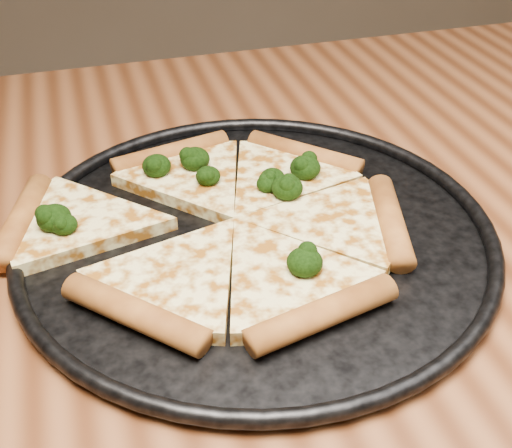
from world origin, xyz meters
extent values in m
cube|color=brown|center=(0.00, 0.00, 0.73)|extent=(1.20, 0.90, 0.04)
cube|color=brown|center=(0.54, 0.39, 0.35)|extent=(0.06, 0.06, 0.71)
cylinder|color=black|center=(-0.01, 0.02, 0.75)|extent=(0.39, 0.39, 0.01)
torus|color=black|center=(-0.01, 0.02, 0.76)|extent=(0.40, 0.40, 0.01)
cylinder|color=#B56C2D|center=(0.07, 0.12, 0.77)|extent=(0.10, 0.10, 0.02)
cylinder|color=#B56C2D|center=(-0.06, 0.16, 0.77)|extent=(0.12, 0.05, 0.02)
cylinder|color=#B56C2D|center=(-0.20, 0.08, 0.77)|extent=(0.06, 0.12, 0.02)
cylinder|color=#B56C2D|center=(-0.13, -0.06, 0.77)|extent=(0.10, 0.10, 0.02)
cylinder|color=#B56C2D|center=(0.00, -0.10, 0.77)|extent=(0.12, 0.05, 0.02)
cylinder|color=#B56C2D|center=(0.10, -0.01, 0.77)|extent=(0.06, 0.12, 0.02)
ellipsoid|color=black|center=(-0.08, 0.12, 0.78)|extent=(0.03, 0.03, 0.02)
ellipsoid|color=black|center=(-0.04, 0.09, 0.77)|extent=(0.02, 0.02, 0.02)
ellipsoid|color=black|center=(0.02, 0.05, 0.78)|extent=(0.03, 0.03, 0.02)
ellipsoid|color=black|center=(0.02, 0.07, 0.77)|extent=(0.02, 0.02, 0.02)
ellipsoid|color=black|center=(-0.18, 0.06, 0.78)|extent=(0.03, 0.03, 0.02)
ellipsoid|color=black|center=(-0.17, 0.05, 0.77)|extent=(0.02, 0.02, 0.02)
ellipsoid|color=black|center=(0.01, 0.06, 0.77)|extent=(0.02, 0.02, 0.02)
ellipsoid|color=black|center=(0.00, -0.05, 0.78)|extent=(0.03, 0.03, 0.02)
ellipsoid|color=black|center=(0.05, 0.08, 0.78)|extent=(0.03, 0.03, 0.02)
ellipsoid|color=black|center=(-0.04, 0.12, 0.78)|extent=(0.03, 0.03, 0.02)
camera|label=1|loc=(-0.14, -0.41, 1.09)|focal=46.07mm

